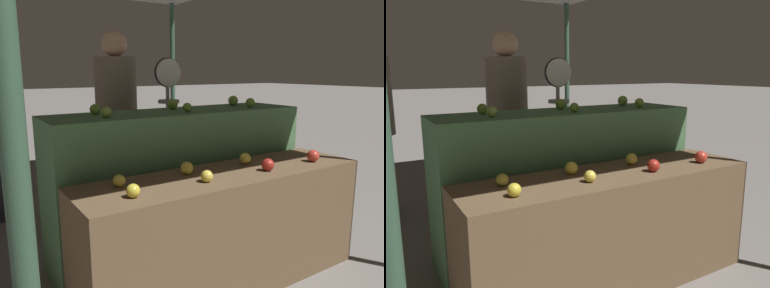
# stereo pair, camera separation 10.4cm
# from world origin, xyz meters

# --- Properties ---
(ground_plane) EXTENTS (60.00, 60.00, 0.00)m
(ground_plane) POSITION_xyz_m (0.00, 0.00, 0.00)
(ground_plane) COLOR slate
(display_counter_front) EXTENTS (2.03, 0.55, 0.80)m
(display_counter_front) POSITION_xyz_m (0.00, 0.00, 0.40)
(display_counter_front) COLOR brown
(display_counter_front) RESTS_ON ground_plane
(display_counter_back) EXTENTS (2.03, 0.55, 1.15)m
(display_counter_back) POSITION_xyz_m (0.00, 0.60, 0.57)
(display_counter_back) COLOR #4C7A4C
(display_counter_back) RESTS_ON ground_plane
(apple_front_0) EXTENTS (0.08, 0.08, 0.08)m
(apple_front_0) POSITION_xyz_m (-0.72, -0.11, 0.83)
(apple_front_0) COLOR gold
(apple_front_0) RESTS_ON display_counter_front
(apple_front_1) EXTENTS (0.07, 0.07, 0.07)m
(apple_front_1) POSITION_xyz_m (-0.24, -0.10, 0.83)
(apple_front_1) COLOR yellow
(apple_front_1) RESTS_ON display_counter_front
(apple_front_2) EXTENTS (0.08, 0.08, 0.08)m
(apple_front_2) POSITION_xyz_m (0.25, -0.12, 0.84)
(apple_front_2) COLOR #AD281E
(apple_front_2) RESTS_ON display_counter_front
(apple_front_3) EXTENTS (0.09, 0.09, 0.09)m
(apple_front_3) POSITION_xyz_m (0.71, -0.11, 0.84)
(apple_front_3) COLOR red
(apple_front_3) RESTS_ON display_counter_front
(apple_front_4) EXTENTS (0.07, 0.07, 0.07)m
(apple_front_4) POSITION_xyz_m (-0.71, 0.10, 0.83)
(apple_front_4) COLOR gold
(apple_front_4) RESTS_ON display_counter_front
(apple_front_5) EXTENTS (0.08, 0.08, 0.08)m
(apple_front_5) POSITION_xyz_m (-0.25, 0.11, 0.84)
(apple_front_5) COLOR yellow
(apple_front_5) RESTS_ON display_counter_front
(apple_front_6) EXTENTS (0.08, 0.08, 0.08)m
(apple_front_6) POSITION_xyz_m (0.25, 0.11, 0.84)
(apple_front_6) COLOR yellow
(apple_front_6) RESTS_ON display_counter_front
(apple_back_0) EXTENTS (0.07, 0.07, 0.07)m
(apple_back_0) POSITION_xyz_m (-0.63, 0.49, 1.18)
(apple_back_0) COLOR #8EB247
(apple_back_0) RESTS_ON display_counter_back
(apple_back_1) EXTENTS (0.07, 0.07, 0.07)m
(apple_back_1) POSITION_xyz_m (-0.00, 0.49, 1.18)
(apple_back_1) COLOR #7AA338
(apple_back_1) RESTS_ON display_counter_back
(apple_back_2) EXTENTS (0.08, 0.08, 0.08)m
(apple_back_2) POSITION_xyz_m (0.64, 0.50, 1.19)
(apple_back_2) COLOR #7AA338
(apple_back_2) RESTS_ON display_counter_back
(apple_back_3) EXTENTS (0.08, 0.08, 0.08)m
(apple_back_3) POSITION_xyz_m (-0.63, 0.70, 1.19)
(apple_back_3) COLOR #7AA338
(apple_back_3) RESTS_ON display_counter_back
(apple_back_4) EXTENTS (0.08, 0.08, 0.08)m
(apple_back_4) POSITION_xyz_m (0.01, 0.71, 1.19)
(apple_back_4) COLOR #7AA338
(apple_back_4) RESTS_ON display_counter_back
(apple_back_5) EXTENTS (0.09, 0.09, 0.09)m
(apple_back_5) POSITION_xyz_m (0.63, 0.71, 1.19)
(apple_back_5) COLOR #8EB247
(apple_back_5) RESTS_ON display_counter_back
(produce_scale) EXTENTS (0.27, 0.20, 1.57)m
(produce_scale) POSITION_xyz_m (0.25, 1.20, 1.14)
(produce_scale) COLOR #99999E
(produce_scale) RESTS_ON ground_plane
(person_vendor_at_scale) EXTENTS (0.52, 0.52, 1.81)m
(person_vendor_at_scale) POSITION_xyz_m (-0.14, 1.52, 1.05)
(person_vendor_at_scale) COLOR #2D2D38
(person_vendor_at_scale) RESTS_ON ground_plane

